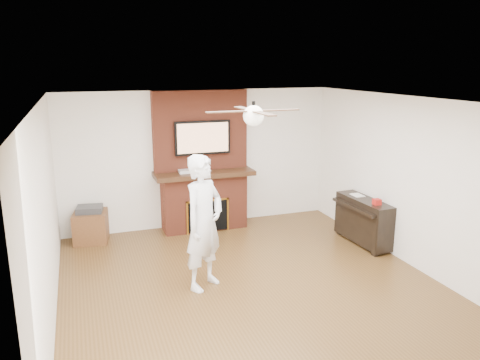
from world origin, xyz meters
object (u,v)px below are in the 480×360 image
object	(u,v)px
person	(204,223)
side_table	(91,225)
piano	(363,220)
fireplace	(203,175)

from	to	relation	value
person	side_table	world-z (taller)	person
side_table	piano	xyz separation A→B (m)	(4.30, -1.62, 0.13)
fireplace	person	distance (m)	2.39
side_table	piano	bearing A→B (deg)	-11.37
person	piano	xyz separation A→B (m)	(2.91, 0.63, -0.50)
piano	fireplace	bearing A→B (deg)	141.43
side_table	piano	distance (m)	4.60
fireplace	person	bearing A→B (deg)	-104.56
fireplace	person	size ratio (longest dim) A/B	1.37
fireplace	piano	distance (m)	2.92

